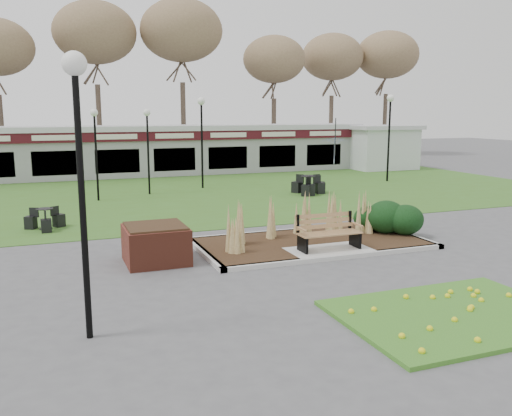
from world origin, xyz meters
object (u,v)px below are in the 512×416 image
object	(u,v)px
lamp_post_near_left	(78,134)
lamp_post_mid_right	(202,122)
brick_planter	(156,244)
lamp_post_far_right	(390,118)
food_pavilion	(169,149)
bistro_set_d	(308,188)
lamp_post_mid_left	(148,133)
lamp_post_far_left	(95,134)
patio_umbrella	(335,151)
bistro_set_c	(309,187)
park_bench	(328,231)
service_hut	(381,147)
bistro_set_b	(45,222)

from	to	relation	value
lamp_post_near_left	lamp_post_mid_right	distance (m)	17.76
brick_planter	lamp_post_far_right	xyz separation A→B (m)	(14.60, 11.40, 2.87)
food_pavilion	lamp_post_mid_right	world-z (taller)	lamp_post_mid_right
brick_planter	bistro_set_d	distance (m)	12.18
brick_planter	lamp_post_mid_left	xyz separation A→B (m)	(1.83, 11.27, 2.31)
lamp_post_far_left	lamp_post_mid_right	bearing A→B (deg)	22.49
brick_planter	lamp_post_near_left	world-z (taller)	lamp_post_near_left
lamp_post_near_left	bistro_set_d	xyz separation A→B (m)	(10.41, 12.87, -3.07)
brick_planter	lamp_post_mid_left	distance (m)	11.64
lamp_post_mid_right	patio_umbrella	world-z (taller)	lamp_post_mid_right
brick_planter	bistro_set_d	xyz separation A→B (m)	(8.52, 8.71, -0.18)
food_pavilion	lamp_post_far_right	distance (m)	12.83
bistro_set_c	food_pavilion	bearing A→B (deg)	112.73
bistro_set_c	patio_umbrella	size ratio (longest dim) A/B	0.69
brick_planter	patio_umbrella	world-z (taller)	patio_umbrella
food_pavilion	lamp_post_near_left	xyz separation A→B (m)	(-6.30, -23.12, 1.89)
food_pavilion	lamp_post_mid_left	bearing A→B (deg)	-108.49
park_bench	bistro_set_d	size ratio (longest dim) A/B	1.11
lamp_post_mid_left	bistro_set_d	distance (m)	7.58
service_hut	lamp_post_far_right	distance (m)	6.77
park_bench	lamp_post_far_left	xyz separation A→B (m)	(-4.89, 11.01, 2.20)
food_pavilion	lamp_post_mid_left	distance (m)	8.22
lamp_post_far_right	bistro_set_d	world-z (taller)	lamp_post_far_right
bistro_set_d	lamp_post_far_right	bearing A→B (deg)	23.83
lamp_post_mid_right	bistro_set_c	size ratio (longest dim) A/B	2.85
park_bench	lamp_post_mid_left	world-z (taller)	lamp_post_mid_left
service_hut	bistro_set_c	size ratio (longest dim) A/B	2.87
lamp_post_mid_right	bistro_set_b	size ratio (longest dim) A/B	3.48
bistro_set_d	patio_umbrella	world-z (taller)	patio_umbrella
lamp_post_near_left	lamp_post_far_right	size ratio (longest dim) A/B	1.01
food_pavilion	patio_umbrella	distance (m)	9.89
lamp_post_far_left	lamp_post_mid_left	bearing A→B (deg)	23.55
brick_planter	food_pavilion	world-z (taller)	food_pavilion
lamp_post_near_left	lamp_post_mid_right	world-z (taller)	lamp_post_near_left
lamp_post_mid_right	bistro_set_b	world-z (taller)	lamp_post_mid_right
brick_planter	lamp_post_far_right	distance (m)	18.74
bistro_set_d	patio_umbrella	distance (m)	8.58
lamp_post_far_left	lamp_post_far_right	bearing A→B (deg)	4.33
park_bench	bistro_set_b	bearing A→B (deg)	140.37
bistro_set_b	bistro_set_d	size ratio (longest dim) A/B	0.82
lamp_post_near_left	patio_umbrella	world-z (taller)	lamp_post_near_left
service_hut	bistro_set_d	bearing A→B (deg)	-138.54
lamp_post_near_left	lamp_post_far_right	world-z (taller)	lamp_post_near_left
bistro_set_d	service_hut	bearing A→B (deg)	41.46
brick_planter	lamp_post_near_left	size ratio (longest dim) A/B	0.33
lamp_post_far_right	bistro_set_b	distance (m)	18.57
food_pavilion	bistro_set_d	bearing A→B (deg)	-68.12
lamp_post_mid_left	bistro_set_d	xyz separation A→B (m)	(6.69, -2.55, -2.49)
service_hut	lamp_post_far_right	xyz separation A→B (m)	(-3.30, -5.60, 1.89)
lamp_post_mid_left	lamp_post_far_left	distance (m)	2.53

